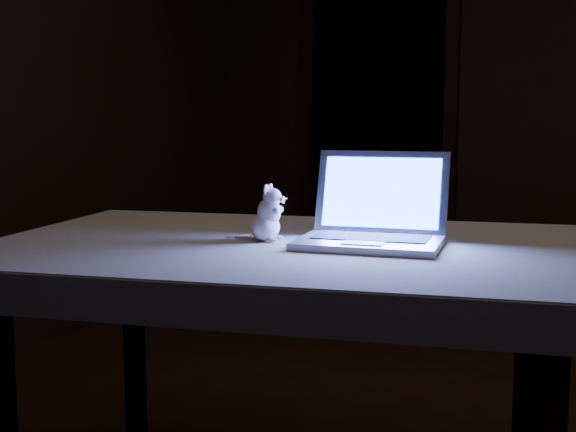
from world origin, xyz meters
The scene contains 6 objects.
back_wall centered at (0.00, 2.50, 1.30)m, with size 4.50×0.04×2.60m, color black.
doorway centered at (-1.10, 2.50, 1.06)m, with size 1.06×0.36×2.13m, color black, non-canonical shape.
table centered at (-0.27, -0.37, 0.41)m, with size 1.54×0.99×0.82m, color black, non-canonical shape.
tablecloth centered at (-0.27, -0.34, 0.78)m, with size 1.64×1.09×0.10m, color beige, non-canonical shape.
laptop centered at (-0.05, -0.34, 0.96)m, with size 0.37×0.33×0.25m, color #A9A8AD, non-canonical shape.
plush_mouse centered at (-0.34, -0.39, 0.91)m, with size 0.11×0.11×0.16m, color white, non-canonical shape.
Camera 1 is at (0.68, -2.23, 1.17)m, focal length 48.00 mm.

